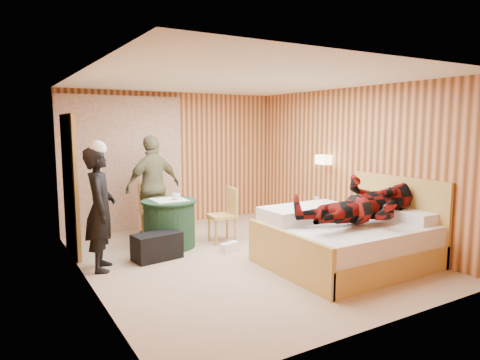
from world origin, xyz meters
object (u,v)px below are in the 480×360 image
chair_far (154,206)px  man_at_table (153,187)px  man_on_bed (364,193)px  round_table (169,223)px  bed (348,240)px  duffel_bag (157,246)px  chair_near (226,210)px  woman_standing (100,209)px  wall_lamp (324,160)px  nightstand (321,218)px

chair_far → man_at_table: (0.02, 0.04, 0.32)m
chair_far → man_on_bed: bearing=-68.6°
round_table → chair_far: 0.69m
bed → man_on_bed: 0.71m
chair_far → duffel_bag: (-0.37, -1.17, -0.35)m
bed → man_on_bed: (0.03, -0.23, 0.67)m
bed → chair_far: size_ratio=2.29×
chair_near → man_on_bed: bearing=30.5°
man_on_bed → chair_near: bearing=114.4°
round_table → woman_standing: 1.35m
wall_lamp → duffel_bag: size_ratio=0.39×
nightstand → man_at_table: size_ratio=0.32×
duffel_bag → woman_standing: bearing=175.2°
bed → round_table: 2.71m
bed → chair_near: (-0.90, 1.83, 0.18)m
wall_lamp → nightstand: bearing=-159.9°
wall_lamp → round_table: 2.83m
wall_lamp → round_table: bearing=167.6°
nightstand → woman_standing: 3.76m
chair_far → round_table: bearing=-99.8°
chair_near → wall_lamp: bearing=83.3°
chair_near → duffel_bag: 1.37m
bed → chair_near: 2.05m
round_table → woman_standing: woman_standing is taller
wall_lamp → chair_near: wall_lamp is taller
duffel_bag → chair_near: bearing=5.6°
nightstand → man_at_table: bearing=153.2°
wall_lamp → woman_standing: woman_standing is taller
chair_far → man_on_bed: man_on_bed is taller
man_at_table → woman_standing: bearing=34.2°
round_table → chair_far: (-0.02, 0.67, 0.16)m
duffel_bag → man_at_table: man_at_table is taller
round_table → chair_near: bearing=-11.6°
bed → woman_standing: 3.34m
wall_lamp → chair_far: wall_lamp is taller
chair_far → duffel_bag: 1.28m
round_table → man_at_table: (0.00, 0.71, 0.49)m
duffel_bag → woman_standing: woman_standing is taller
woman_standing → man_on_bed: bearing=-102.7°
woman_standing → nightstand: bearing=-73.8°
duffel_bag → man_on_bed: man_on_bed is taller
chair_far → man_on_bed: 3.48m
wall_lamp → bed: 1.91m
nightstand → chair_far: chair_far is taller
round_table → nightstand: bearing=-12.9°
woman_standing → wall_lamp: bearing=-73.6°
nightstand → man_on_bed: bearing=-113.8°
chair_near → chair_far: bearing=-126.8°
chair_near → woman_standing: woman_standing is taller
chair_far → woman_standing: size_ratio=0.57×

